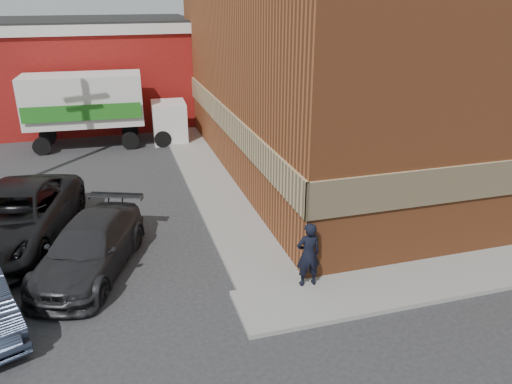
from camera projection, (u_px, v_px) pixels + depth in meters
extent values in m
plane|color=#28282B|center=(249.00, 292.00, 12.52)|extent=(90.00, 90.00, 0.00)
cube|color=brown|center=(384.00, 55.00, 21.06)|extent=(14.00, 18.00, 9.00)
cube|color=tan|center=(223.00, 117.00, 20.03)|extent=(0.08, 18.16, 1.00)
cube|color=gray|center=(204.00, 171.00, 20.65)|extent=(1.80, 18.00, 0.12)
cube|color=maroon|center=(48.00, 78.00, 27.76)|extent=(16.00, 8.00, 5.00)
cube|color=silver|center=(39.00, 26.00, 26.72)|extent=(16.30, 8.30, 0.50)
cube|color=black|center=(39.00, 20.00, 26.61)|extent=(16.00, 8.00, 0.10)
imported|color=black|center=(308.00, 254.00, 12.32)|extent=(0.63, 0.42, 1.71)
imported|color=black|center=(14.00, 217.00, 14.64)|extent=(4.03, 6.47, 1.67)
imported|color=#28282B|center=(89.00, 248.00, 13.24)|extent=(3.52, 5.11, 1.37)
cube|color=white|center=(83.00, 100.00, 23.29)|extent=(5.48, 2.44, 2.32)
cube|color=#23761F|center=(82.00, 112.00, 22.45)|extent=(5.18, 0.31, 0.72)
cube|color=white|center=(161.00, 122.00, 24.52)|extent=(1.72, 2.05, 1.97)
cylinder|color=black|center=(42.00, 146.00, 22.77)|extent=(0.82, 0.31, 0.80)
cylinder|color=black|center=(48.00, 136.00, 24.38)|extent=(0.82, 0.31, 0.80)
cylinder|color=black|center=(130.00, 141.00, 23.61)|extent=(0.82, 0.31, 0.80)
cylinder|color=black|center=(130.00, 131.00, 25.22)|extent=(0.82, 0.31, 0.80)
cylinder|color=black|center=(163.00, 139.00, 23.93)|extent=(0.82, 0.31, 0.80)
cylinder|color=black|center=(161.00, 129.00, 25.54)|extent=(0.82, 0.31, 0.80)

